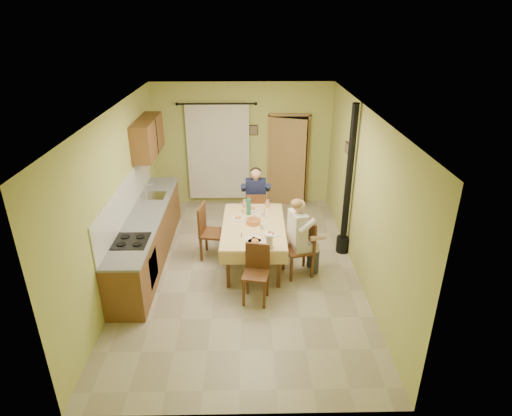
{
  "coord_description": "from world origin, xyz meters",
  "views": [
    {
      "loc": [
        0.13,
        -6.43,
        4.15
      ],
      "look_at": [
        0.25,
        0.1,
        1.15
      ],
      "focal_mm": 30.0,
      "sensor_mm": 36.0,
      "label": 1
    }
  ],
  "objects_px": {
    "chair_far": "(256,221)",
    "man_far": "(256,194)",
    "dining_table": "(254,244)",
    "stove_flue": "(347,202)",
    "chair_near": "(256,285)",
    "chair_right": "(299,259)",
    "man_right": "(299,229)",
    "chair_left": "(213,242)"
  },
  "relations": [
    {
      "from": "man_far",
      "to": "man_right",
      "type": "distance_m",
      "value": 1.64
    },
    {
      "from": "dining_table",
      "to": "man_far",
      "type": "distance_m",
      "value": 1.2
    },
    {
      "from": "chair_near",
      "to": "chair_right",
      "type": "relative_size",
      "value": 0.93
    },
    {
      "from": "man_far",
      "to": "chair_far",
      "type": "bearing_deg",
      "value": -90.0
    },
    {
      "from": "chair_right",
      "to": "man_right",
      "type": "bearing_deg",
      "value": 90.0
    },
    {
      "from": "chair_left",
      "to": "stove_flue",
      "type": "relative_size",
      "value": 0.36
    },
    {
      "from": "chair_far",
      "to": "chair_right",
      "type": "height_order",
      "value": "chair_right"
    },
    {
      "from": "chair_left",
      "to": "man_right",
      "type": "xyz_separation_m",
      "value": [
        1.5,
        -0.61,
        0.59
      ]
    },
    {
      "from": "chair_near",
      "to": "chair_far",
      "type": "bearing_deg",
      "value": -79.56
    },
    {
      "from": "chair_right",
      "to": "chair_left",
      "type": "bearing_deg",
      "value": 52.66
    },
    {
      "from": "chair_near",
      "to": "chair_right",
      "type": "bearing_deg",
      "value": -123.84
    },
    {
      "from": "dining_table",
      "to": "chair_far",
      "type": "height_order",
      "value": "chair_far"
    },
    {
      "from": "chair_right",
      "to": "man_far",
      "type": "height_order",
      "value": "man_far"
    },
    {
      "from": "chair_right",
      "to": "man_far",
      "type": "xyz_separation_m",
      "value": [
        -0.71,
        1.48,
        0.59
      ]
    },
    {
      "from": "dining_table",
      "to": "chair_near",
      "type": "distance_m",
      "value": 1.14
    },
    {
      "from": "chair_left",
      "to": "man_right",
      "type": "bearing_deg",
      "value": 76.73
    },
    {
      "from": "dining_table",
      "to": "chair_right",
      "type": "height_order",
      "value": "chair_right"
    },
    {
      "from": "dining_table",
      "to": "man_far",
      "type": "relative_size",
      "value": 1.33
    },
    {
      "from": "dining_table",
      "to": "stove_flue",
      "type": "height_order",
      "value": "stove_flue"
    },
    {
      "from": "man_far",
      "to": "man_right",
      "type": "height_order",
      "value": "same"
    },
    {
      "from": "chair_far",
      "to": "man_right",
      "type": "bearing_deg",
      "value": -64.54
    },
    {
      "from": "chair_far",
      "to": "man_right",
      "type": "height_order",
      "value": "man_right"
    },
    {
      "from": "chair_near",
      "to": "chair_left",
      "type": "bearing_deg",
      "value": -49.17
    },
    {
      "from": "chair_right",
      "to": "chair_left",
      "type": "relative_size",
      "value": 0.99
    },
    {
      "from": "man_right",
      "to": "stove_flue",
      "type": "height_order",
      "value": "stove_flue"
    },
    {
      "from": "chair_far",
      "to": "stove_flue",
      "type": "distance_m",
      "value": 1.93
    },
    {
      "from": "dining_table",
      "to": "chair_near",
      "type": "relative_size",
      "value": 1.98
    },
    {
      "from": "man_far",
      "to": "man_right",
      "type": "bearing_deg",
      "value": -64.73
    },
    {
      "from": "chair_near",
      "to": "chair_left",
      "type": "distance_m",
      "value": 1.55
    },
    {
      "from": "dining_table",
      "to": "chair_left",
      "type": "height_order",
      "value": "chair_left"
    },
    {
      "from": "chair_right",
      "to": "man_right",
      "type": "relative_size",
      "value": 0.72
    },
    {
      "from": "man_far",
      "to": "man_right",
      "type": "xyz_separation_m",
      "value": [
        0.7,
        -1.48,
        0.0
      ]
    },
    {
      "from": "stove_flue",
      "to": "chair_far",
      "type": "bearing_deg",
      "value": 156.15
    },
    {
      "from": "chair_near",
      "to": "man_far",
      "type": "xyz_separation_m",
      "value": [
        0.04,
        2.22,
        0.59
      ]
    },
    {
      "from": "chair_far",
      "to": "man_far",
      "type": "distance_m",
      "value": 0.59
    },
    {
      "from": "dining_table",
      "to": "man_far",
      "type": "xyz_separation_m",
      "value": [
        0.06,
        1.09,
        0.5
      ]
    },
    {
      "from": "chair_near",
      "to": "man_far",
      "type": "distance_m",
      "value": 2.3
    },
    {
      "from": "chair_far",
      "to": "chair_right",
      "type": "bearing_deg",
      "value": -64.02
    },
    {
      "from": "dining_table",
      "to": "chair_right",
      "type": "xyz_separation_m",
      "value": [
        0.77,
        -0.39,
        -0.09
      ]
    },
    {
      "from": "stove_flue",
      "to": "man_far",
      "type": "bearing_deg",
      "value": 155.78
    },
    {
      "from": "dining_table",
      "to": "man_right",
      "type": "height_order",
      "value": "man_right"
    },
    {
      "from": "dining_table",
      "to": "stove_flue",
      "type": "xyz_separation_m",
      "value": [
        1.69,
        0.35,
        0.65
      ]
    }
  ]
}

